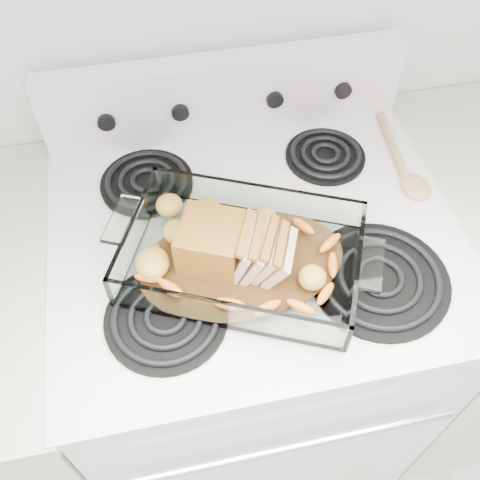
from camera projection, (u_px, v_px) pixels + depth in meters
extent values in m
cube|color=white|center=(251.00, 342.00, 1.40)|extent=(0.76, 0.65, 0.92)
cube|color=black|center=(281.00, 466.00, 1.22)|extent=(0.65, 0.02, 0.55)
cylinder|color=silver|center=(296.00, 446.00, 0.97)|extent=(0.61, 0.02, 0.02)
cube|color=white|center=(255.00, 232.00, 1.03)|extent=(0.78, 0.67, 0.02)
cube|color=white|center=(225.00, 96.00, 1.13)|extent=(0.76, 0.06, 0.18)
cylinder|color=black|center=(166.00, 318.00, 0.90)|extent=(0.21, 0.21, 0.01)
cylinder|color=black|center=(379.00, 279.00, 0.95)|extent=(0.25, 0.25, 0.01)
cylinder|color=black|center=(147.00, 183.00, 1.09)|extent=(0.19, 0.19, 0.01)
cylinder|color=black|center=(325.00, 156.00, 1.14)|extent=(0.17, 0.17, 0.01)
cylinder|color=black|center=(106.00, 121.00, 1.08)|extent=(0.04, 0.02, 0.04)
cylinder|color=black|center=(180.00, 111.00, 1.10)|extent=(0.04, 0.02, 0.04)
cylinder|color=black|center=(274.00, 99.00, 1.12)|extent=(0.04, 0.02, 0.04)
cylinder|color=black|center=(343.00, 90.00, 1.14)|extent=(0.04, 0.02, 0.04)
cube|color=white|center=(242.00, 264.00, 0.96)|extent=(0.40, 0.26, 0.01)
cube|color=white|center=(259.00, 314.00, 0.85)|extent=(0.40, 0.01, 0.07)
cube|color=white|center=(228.00, 197.00, 1.00)|extent=(0.40, 0.01, 0.07)
cube|color=white|center=(129.00, 270.00, 0.90)|extent=(0.01, 0.26, 0.07)
cube|color=white|center=(350.00, 233.00, 0.95)|extent=(0.01, 0.26, 0.07)
cylinder|color=#35210D|center=(242.00, 262.00, 0.95)|extent=(0.23, 0.23, 0.00)
cube|color=#8F5817|center=(211.00, 253.00, 0.91)|extent=(0.11, 0.11, 0.09)
cube|color=#D8A284|center=(245.00, 248.00, 0.92)|extent=(0.04, 0.10, 0.08)
cube|color=#D8A284|center=(257.00, 247.00, 0.93)|extent=(0.04, 0.10, 0.08)
cube|color=#D8A284|center=(268.00, 246.00, 0.93)|extent=(0.05, 0.10, 0.07)
cube|color=#D8A284|center=(279.00, 244.00, 0.94)|extent=(0.05, 0.09, 0.07)
ellipsoid|color=orange|center=(173.00, 307.00, 0.89)|extent=(0.05, 0.02, 0.02)
ellipsoid|color=orange|center=(310.00, 282.00, 0.92)|extent=(0.05, 0.02, 0.02)
ellipsoid|color=orange|center=(316.00, 238.00, 0.98)|extent=(0.05, 0.02, 0.02)
ellipsoid|color=orange|center=(160.00, 256.00, 0.95)|extent=(0.05, 0.02, 0.02)
ellipsoid|color=gold|center=(157.00, 237.00, 0.96)|extent=(0.06, 0.05, 0.04)
ellipsoid|color=gold|center=(243.00, 219.00, 0.99)|extent=(0.06, 0.05, 0.04)
ellipsoid|color=gold|center=(308.00, 253.00, 0.94)|extent=(0.06, 0.05, 0.04)
cylinder|color=tan|center=(393.00, 146.00, 1.15)|extent=(0.04, 0.21, 0.02)
ellipsoid|color=tan|center=(416.00, 187.00, 1.08)|extent=(0.06, 0.07, 0.02)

